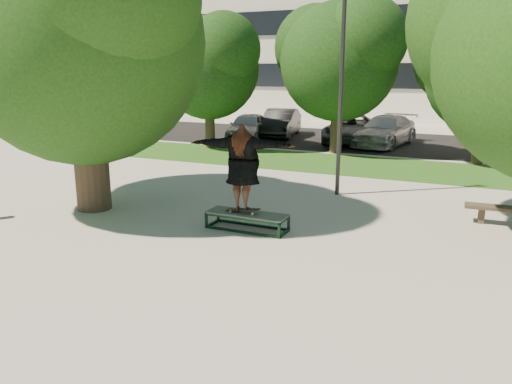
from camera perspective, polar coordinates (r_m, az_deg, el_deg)
The scene contains 15 objects.
ground at distance 10.18m, azimuth -3.88°, elevation -5.98°, with size 120.00×120.00×0.00m, color #A59F98.
grass_strip at distance 18.59m, azimuth 12.93°, elevation 2.88°, with size 30.00×4.00×0.02m, color #274E16.
asphalt_strip at distance 25.07m, azimuth 13.75°, elevation 5.62°, with size 40.00×8.00×0.01m, color black.
tree_left at distance 13.03m, azimuth -19.45°, elevation 17.41°, with size 6.96×5.95×7.12m.
bg_tree_left at distance 22.44m, azimuth -5.52°, elevation 14.57°, with size 5.28×4.51×5.77m.
bg_tree_mid at distance 21.26m, azimuth 9.34°, elevation 15.26°, with size 5.76×4.92×6.24m.
bg_tree_right at distance 19.98m, azimuth 24.68°, elevation 12.80°, with size 5.04×4.31×5.43m.
lamppost at distance 13.88m, azimuth 9.74°, elevation 12.46°, with size 0.25×0.15×6.11m.
office_building at distance 41.17m, azimuth 16.06°, elevation 19.77°, with size 30.00×14.12×16.00m.
grind_box at distance 11.01m, azimuth -1.03°, elevation -3.36°, with size 1.80×0.60×0.38m.
skater_rig at distance 10.76m, azimuth -1.54°, elevation 2.81°, with size 2.37×0.97×1.95m.
car_silver_a at distance 24.85m, azimuth -0.91°, elevation 7.49°, with size 1.58×3.93×1.34m, color #A3A4A8.
car_dark at distance 26.09m, azimuth 2.79°, elevation 7.87°, with size 1.50×4.31×1.42m, color black.
car_grey at distance 24.44m, azimuth 10.73°, elevation 7.11°, with size 2.18×4.73×1.31m, color #58595D.
car_silver_b at distance 23.81m, azimuth 14.51°, elevation 6.79°, with size 1.90×4.67×1.35m, color #B2B1B6.
Camera 1 is at (4.57, -8.41, 3.46)m, focal length 35.00 mm.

